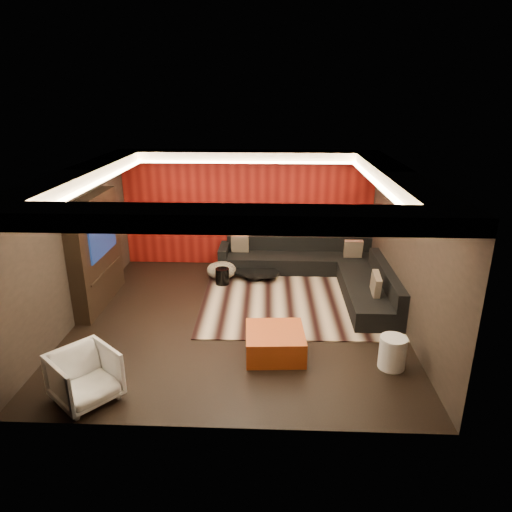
{
  "coord_description": "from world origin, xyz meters",
  "views": [
    {
      "loc": [
        0.65,
        -7.72,
        4.05
      ],
      "look_at": [
        0.3,
        0.6,
        1.05
      ],
      "focal_mm": 32.0,
      "sensor_mm": 36.0,
      "label": 1
    }
  ],
  "objects_px": {
    "drum_stool": "(222,276)",
    "sectional_sofa": "(322,271)",
    "orange_ottoman": "(275,343)",
    "coffee_table": "(255,274)",
    "white_side_table": "(392,352)",
    "armchair": "(85,377)"
  },
  "relations": [
    {
      "from": "drum_stool",
      "to": "sectional_sofa",
      "type": "distance_m",
      "value": 2.24
    },
    {
      "from": "drum_stool",
      "to": "coffee_table",
      "type": "bearing_deg",
      "value": 25.89
    },
    {
      "from": "coffee_table",
      "to": "drum_stool",
      "type": "height_order",
      "value": "drum_stool"
    },
    {
      "from": "coffee_table",
      "to": "drum_stool",
      "type": "distance_m",
      "value": 0.8
    },
    {
      "from": "drum_stool",
      "to": "sectional_sofa",
      "type": "bearing_deg",
      "value": 6.74
    },
    {
      "from": "drum_stool",
      "to": "orange_ottoman",
      "type": "relative_size",
      "value": 0.38
    },
    {
      "from": "orange_ottoman",
      "to": "sectional_sofa",
      "type": "bearing_deg",
      "value": 71.17
    },
    {
      "from": "orange_ottoman",
      "to": "sectional_sofa",
      "type": "relative_size",
      "value": 0.26
    },
    {
      "from": "white_side_table",
      "to": "orange_ottoman",
      "type": "relative_size",
      "value": 0.55
    },
    {
      "from": "armchair",
      "to": "drum_stool",
      "type": "bearing_deg",
      "value": 22.04
    },
    {
      "from": "orange_ottoman",
      "to": "armchair",
      "type": "relative_size",
      "value": 1.15
    },
    {
      "from": "drum_stool",
      "to": "armchair",
      "type": "relative_size",
      "value": 0.44
    },
    {
      "from": "orange_ottoman",
      "to": "armchair",
      "type": "bearing_deg",
      "value": -153.74
    },
    {
      "from": "coffee_table",
      "to": "orange_ottoman",
      "type": "bearing_deg",
      "value": -81.66
    },
    {
      "from": "coffee_table",
      "to": "white_side_table",
      "type": "bearing_deg",
      "value": -56.67
    },
    {
      "from": "coffee_table",
      "to": "armchair",
      "type": "relative_size",
      "value": 1.43
    },
    {
      "from": "white_side_table",
      "to": "orange_ottoman",
      "type": "bearing_deg",
      "value": 170.49
    },
    {
      "from": "coffee_table",
      "to": "sectional_sofa",
      "type": "xyz_separation_m",
      "value": [
        1.51,
        -0.08,
        0.15
      ]
    },
    {
      "from": "armchair",
      "to": "sectional_sofa",
      "type": "bearing_deg",
      "value": 1.32
    },
    {
      "from": "drum_stool",
      "to": "sectional_sofa",
      "type": "xyz_separation_m",
      "value": [
        2.23,
        0.26,
        0.06
      ]
    },
    {
      "from": "white_side_table",
      "to": "orange_ottoman",
      "type": "xyz_separation_m",
      "value": [
        -1.82,
        0.3,
        -0.05
      ]
    },
    {
      "from": "orange_ottoman",
      "to": "coffee_table",
      "type": "bearing_deg",
      "value": 98.34
    }
  ]
}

